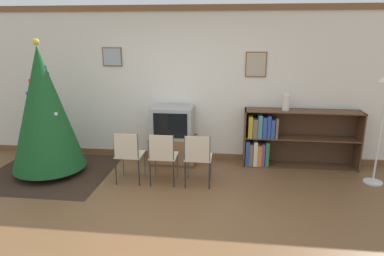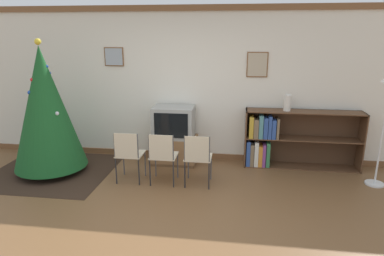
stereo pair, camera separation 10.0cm
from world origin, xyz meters
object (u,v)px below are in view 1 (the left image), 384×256
at_px(christmas_tree, 44,109).
at_px(vase, 286,102).
at_px(folding_chair_center, 163,155).
at_px(folding_chair_right, 198,157).
at_px(television, 173,122).
at_px(folding_chair_left, 128,154).
at_px(tv_console, 173,150).
at_px(bookshelf, 279,139).

height_order(christmas_tree, vase, christmas_tree).
distance_m(folding_chair_center, folding_chair_right, 0.53).
height_order(television, folding_chair_right, television).
bearing_deg(folding_chair_left, christmas_tree, 170.84).
bearing_deg(television, vase, 2.30).
bearing_deg(folding_chair_center, folding_chair_left, 180.00).
relative_size(tv_console, television, 1.14).
bearing_deg(christmas_tree, bookshelf, 11.63).
bearing_deg(tv_console, folding_chair_center, -90.00).
bearing_deg(television, bookshelf, 2.87).
bearing_deg(vase, christmas_tree, -168.79).
relative_size(christmas_tree, vase, 7.85).
bearing_deg(christmas_tree, folding_chair_center, -6.67).
height_order(tv_console, television, television).
distance_m(television, folding_chair_left, 1.09).
distance_m(christmas_tree, folding_chair_right, 2.56).
bearing_deg(folding_chair_right, folding_chair_left, 180.00).
relative_size(bookshelf, vase, 7.01).
height_order(tv_console, folding_chair_right, folding_chair_right).
bearing_deg(folding_chair_left, television, 59.79).
bearing_deg(television, christmas_tree, -160.54).
distance_m(christmas_tree, folding_chair_left, 1.56).
bearing_deg(tv_console, vase, 2.22).
distance_m(folding_chair_right, vase, 1.82).
relative_size(tv_console, vase, 2.91).
distance_m(television, vase, 1.95).
bearing_deg(christmas_tree, tv_console, 19.53).
bearing_deg(vase, folding_chair_center, -152.55).
bearing_deg(folding_chair_right, folding_chair_center, 180.00).
bearing_deg(folding_chair_right, bookshelf, 37.57).
distance_m(tv_console, folding_chair_right, 1.09).
bearing_deg(tv_console, bookshelf, 2.79).
bearing_deg(bookshelf, tv_console, -177.21).
xyz_separation_m(christmas_tree, vase, (3.86, 0.76, 0.05)).
bearing_deg(folding_chair_right, tv_console, 120.14).
bearing_deg(folding_chair_center, christmas_tree, 173.33).
height_order(folding_chair_right, bookshelf, bookshelf).
bearing_deg(folding_chair_center, tv_console, 90.00).
xyz_separation_m(christmas_tree, folding_chair_right, (2.48, -0.23, -0.61)).
distance_m(christmas_tree, tv_console, 2.23).
height_order(christmas_tree, folding_chair_center, christmas_tree).
distance_m(christmas_tree, folding_chair_center, 2.05).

